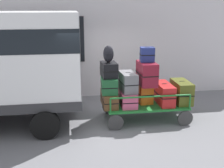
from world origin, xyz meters
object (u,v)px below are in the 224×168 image
suitcase_center_bottom (146,94)px  suitcase_midright_bottom (164,93)px  suitcase_center_top (147,54)px  backpack (109,54)px  suitcase_left_middle (109,84)px  suitcase_center_middle (147,73)px  suitcase_right_bottom (181,92)px  suitcase_midleft_bottom (128,98)px  luggage_cart (145,106)px  suitcase_left_bottom (109,99)px  suitcase_left_top (109,70)px  suitcase_midleft_middle (128,82)px

suitcase_center_bottom → suitcase_midright_bottom: bearing=-2.4°
suitcase_center_top → backpack: 1.03m
suitcase_left_middle → suitcase_center_middle: bearing=-2.4°
suitcase_midright_bottom → suitcase_right_bottom: (0.51, 0.00, 0.02)m
suitcase_left_middle → suitcase_midleft_bottom: 0.65m
luggage_cart → suitcase_left_bottom: bearing=-179.6°
suitcase_left_top → suitcase_midleft_middle: suitcase_left_top is taller
suitcase_midleft_middle → suitcase_midright_bottom: 1.08m
suitcase_left_middle → suitcase_center_top: size_ratio=2.01×
suitcase_center_bottom → suitcase_right_bottom: bearing=-1.0°
suitcase_left_bottom → suitcase_midleft_middle: size_ratio=1.15×
suitcase_left_bottom → suitcase_left_middle: size_ratio=1.09×
suitcase_left_top → suitcase_center_bottom: bearing=-0.6°
suitcase_midleft_bottom → suitcase_center_middle: suitcase_center_middle is taller
suitcase_center_bottom → suitcase_center_middle: (0.00, -0.04, 0.59)m
backpack → suitcase_midleft_middle: bearing=0.5°
suitcase_left_middle → suitcase_midleft_middle: bearing=-2.2°
suitcase_midleft_bottom → suitcase_midright_bottom: 1.02m
luggage_cart → suitcase_midleft_bottom: 0.58m
suitcase_left_top → suitcase_midleft_middle: (0.51, -0.03, -0.35)m
suitcase_midright_bottom → suitcase_right_bottom: suitcase_right_bottom is taller
suitcase_left_middle → suitcase_midright_bottom: suitcase_left_middle is taller
luggage_cart → suitcase_center_top: size_ratio=5.73×
suitcase_right_bottom → suitcase_midleft_middle: bearing=180.0°
suitcase_left_bottom → suitcase_midright_bottom: size_ratio=0.90×
suitcase_left_bottom → suitcase_right_bottom: (2.04, -0.01, 0.11)m
suitcase_left_middle → suitcase_right_bottom: bearing=-0.6°
suitcase_midright_bottom → luggage_cart: bearing=177.8°
luggage_cart → suitcase_midright_bottom: 0.62m
suitcase_midleft_middle → suitcase_midleft_bottom: bearing=-90.0°
suitcase_center_middle → suitcase_midright_bottom: bearing=2.2°
suitcase_left_top → suitcase_midleft_bottom: (0.51, -0.04, -0.80)m
backpack → suitcase_center_middle: bearing=-1.0°
suitcase_midleft_bottom → suitcase_center_bottom: suitcase_center_bottom is taller
suitcase_left_bottom → suitcase_left_top: (0.00, 0.02, 0.80)m
suitcase_left_top → suitcase_midleft_bottom: suitcase_left_top is taller
backpack → suitcase_midright_bottom: bearing=0.1°
suitcase_center_bottom → suitcase_center_top: (0.00, -0.01, 1.10)m
suitcase_center_bottom → backpack: (-1.03, -0.02, 1.14)m
suitcase_center_bottom → suitcase_midleft_middle: bearing=-178.0°
luggage_cart → suitcase_midleft_middle: bearing=-178.2°
suitcase_midleft_bottom → suitcase_left_top: bearing=175.2°
suitcase_left_top → suitcase_center_bottom: 1.25m
suitcase_midleft_bottom → luggage_cart: bearing=3.4°
suitcase_left_middle → suitcase_left_top: (-0.00, 0.01, 0.40)m
suitcase_right_bottom → suitcase_left_bottom: bearing=179.7°
suitcase_midleft_bottom → suitcase_left_middle: bearing=176.2°
suitcase_left_middle → luggage_cart: bearing=-0.2°
suitcase_center_middle → suitcase_right_bottom: size_ratio=0.89×
luggage_cart → suitcase_midleft_middle: size_ratio=3.00×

